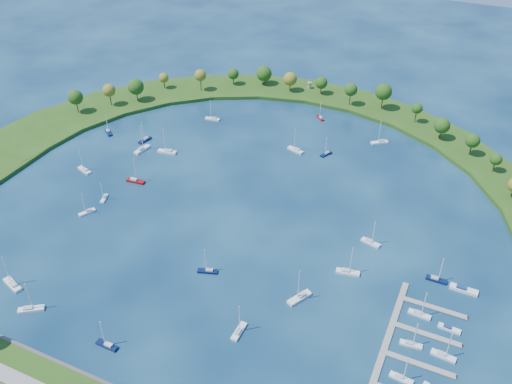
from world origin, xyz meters
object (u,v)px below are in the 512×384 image
at_px(moored_boat_20, 84,170).
at_px(moored_boat_18, 104,198).
at_px(moored_boat_9, 300,297).
at_px(moored_boat_4, 380,142).
at_px(moored_boat_5, 239,331).
at_px(moored_boat_13, 12,284).
at_px(moored_boat_10, 208,270).
at_px(moored_boat_17, 135,180).
at_px(moored_boat_11, 167,151).
at_px(harbor_tower, 309,85).
at_px(docked_boat_11, 463,289).
at_px(moored_boat_6, 31,309).
at_px(moored_boat_1, 145,139).
at_px(moored_boat_14, 107,345).
at_px(docked_boat_8, 419,314).
at_px(moored_boat_2, 296,149).
at_px(docked_boat_9, 449,328).
at_px(dock_system, 401,375).
at_px(moored_boat_19, 108,132).
at_px(moored_boat_3, 348,271).
at_px(docked_boat_10, 436,279).
at_px(moored_boat_15, 142,149).
at_px(docked_boat_6, 411,344).
at_px(docked_boat_4, 401,378).
at_px(moored_boat_12, 87,211).
at_px(moored_boat_0, 213,118).
at_px(docked_boat_7, 443,355).
at_px(moored_boat_21, 371,242).
at_px(moored_boat_7, 326,153).
at_px(moored_boat_8, 320,117).

bearing_deg(moored_boat_20, moored_boat_18, 166.14).
bearing_deg(moored_boat_9, moored_boat_4, -151.48).
bearing_deg(moored_boat_5, moored_boat_13, 100.50).
height_order(moored_boat_10, moored_boat_17, moored_boat_17).
relative_size(moored_boat_4, moored_boat_11, 0.94).
height_order(moored_boat_18, moored_boat_20, moored_boat_20).
distance_m(harbor_tower, docked_boat_11, 174.39).
xyz_separation_m(harbor_tower, moored_boat_6, (-27.44, -208.97, -3.11)).
distance_m(moored_boat_1, moored_boat_14, 134.20).
relative_size(moored_boat_13, docked_boat_8, 1.23).
relative_size(moored_boat_2, docked_boat_9, 1.72).
relative_size(dock_system, moored_boat_20, 6.63).
relative_size(moored_boat_6, moored_boat_19, 1.12).
xyz_separation_m(moored_boat_3, moored_boat_18, (-113.77, 0.19, -0.10)).
height_order(moored_boat_6, docked_boat_10, moored_boat_6).
distance_m(moored_boat_1, moored_boat_15, 9.78).
relative_size(docked_boat_6, docked_boat_8, 0.94).
bearing_deg(moored_boat_4, docked_boat_4, 70.58).
relative_size(moored_boat_20, docked_boat_8, 1.07).
relative_size(moored_boat_2, docked_boat_8, 1.15).
bearing_deg(moored_boat_12, moored_boat_15, -144.00).
bearing_deg(moored_boat_0, moored_boat_2, 159.55).
xyz_separation_m(moored_boat_11, docked_boat_7, (148.78, -70.47, -0.08)).
bearing_deg(moored_boat_19, docked_boat_4, 12.48).
relative_size(harbor_tower, moored_boat_12, 0.37).
height_order(docked_boat_9, docked_boat_10, docked_boat_10).
height_order(moored_boat_17, docked_boat_9, moored_boat_17).
bearing_deg(moored_boat_19, docked_boat_6, 16.32).
xyz_separation_m(moored_boat_3, moored_boat_14, (-61.97, -66.27, -0.05)).
bearing_deg(moored_boat_9, moored_boat_15, -91.72).
distance_m(moored_boat_9, moored_boat_10, 36.88).
relative_size(moored_boat_18, docked_boat_4, 0.85).
xyz_separation_m(moored_boat_0, moored_boat_19, (-43.84, -36.82, -0.01)).
bearing_deg(docked_boat_9, moored_boat_2, 139.98).
distance_m(harbor_tower, moored_boat_21, 143.17).
relative_size(moored_boat_19, docked_boat_11, 1.16).
distance_m(moored_boat_4, moored_boat_15, 123.42).
bearing_deg(moored_boat_2, moored_boat_5, 120.56).
distance_m(moored_boat_0, moored_boat_7, 70.69).
distance_m(moored_boat_6, moored_boat_21, 131.00).
bearing_deg(moored_boat_15, moored_boat_14, -142.67).
xyz_separation_m(docked_boat_4, docked_boat_8, (-0.01, 28.72, 0.01)).
distance_m(moored_boat_3, moored_boat_15, 129.44).
height_order(moored_boat_10, moored_boat_20, moored_boat_20).
bearing_deg(moored_boat_9, moored_boat_20, -77.74).
xyz_separation_m(moored_boat_15, docked_boat_6, (151.22, -66.67, -0.11)).
bearing_deg(moored_boat_21, moored_boat_11, -179.03).
bearing_deg(docked_boat_11, moored_boat_0, 153.26).
xyz_separation_m(moored_boat_15, moored_boat_20, (-14.41, -27.82, -0.06)).
relative_size(moored_boat_4, moored_boat_8, 1.35).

